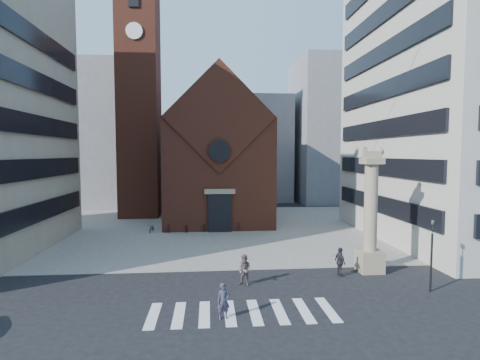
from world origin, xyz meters
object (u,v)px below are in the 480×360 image
lion_column (370,222)px  pedestrian_2 (340,262)px  traffic_light (432,254)px  pedestrian_1 (245,270)px  scooter_0 (152,228)px  pedestrian_0 (224,301)px

lion_column → pedestrian_2: (-2.41, -0.80, -2.48)m
traffic_light → pedestrian_1: traffic_light is taller
lion_column → scooter_0: (-17.08, 14.27, -3.00)m
traffic_light → pedestrian_2: (-4.40, 3.20, -1.32)m
lion_column → scooter_0: size_ratio=5.57×
pedestrian_1 → traffic_light: bearing=20.2°
pedestrian_0 → pedestrian_2: (8.05, 5.83, 0.07)m
pedestrian_0 → scooter_0: (-6.62, 20.90, -0.44)m
traffic_light → pedestrian_1: bearing=169.8°
traffic_light → scooter_0: size_ratio=2.76×
lion_column → pedestrian_1: (-8.94, -2.03, -2.49)m
pedestrian_0 → traffic_light: bearing=1.9°
lion_column → traffic_light: lion_column is taller
scooter_0 → lion_column: bearing=-32.2°
traffic_light → scooter_0: 26.47m
traffic_light → scooter_0: traffic_light is taller
pedestrian_1 → scooter_0: (-8.14, 16.30, -0.51)m
lion_column → pedestrian_0: (-10.45, -6.63, -2.56)m
traffic_light → pedestrian_2: bearing=144.0°
lion_column → pedestrian_2: bearing=-161.5°
pedestrian_0 → pedestrian_2: pedestrian_2 is taller
pedestrian_0 → scooter_0: bearing=97.6°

